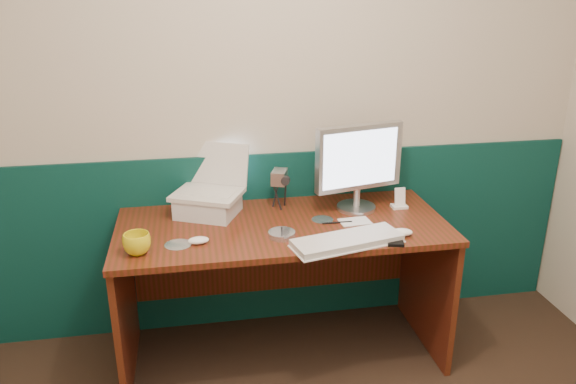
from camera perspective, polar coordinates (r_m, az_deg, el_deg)
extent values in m
cube|color=beige|center=(2.92, -2.60, 8.64)|extent=(3.50, 0.04, 2.50)
cube|color=#073435|center=(3.15, -2.35, -4.88)|extent=(3.48, 0.02, 1.00)
cube|color=#3E1F0B|center=(2.90, -0.52, -10.04)|extent=(1.60, 0.70, 0.75)
cube|color=silver|center=(2.85, -8.13, -1.36)|extent=(0.36, 0.34, 0.10)
cube|color=silver|center=(2.53, 6.04, -5.01)|extent=(0.52, 0.27, 0.03)
ellipsoid|color=white|center=(2.65, 11.48, -4.02)|extent=(0.11, 0.08, 0.03)
ellipsoid|color=white|center=(2.55, -9.09, -4.87)|extent=(0.10, 0.06, 0.03)
imported|color=yellow|center=(2.51, -15.09, -5.09)|extent=(0.15, 0.15, 0.09)
cylinder|color=silver|center=(2.59, -0.64, -4.31)|extent=(0.12, 0.12, 0.03)
cylinder|color=silver|center=(2.57, -11.10, -5.26)|extent=(0.12, 0.12, 0.00)
cylinder|color=#B6BEC7|center=(2.78, 3.51, -2.80)|extent=(0.11, 0.11, 0.00)
cylinder|color=black|center=(2.74, 5.01, -3.11)|extent=(0.15, 0.01, 0.01)
cube|color=silver|center=(2.77, 6.80, -2.99)|extent=(0.16, 0.11, 0.00)
cube|color=white|center=(2.98, 11.23, -1.44)|extent=(0.08, 0.06, 0.01)
cube|color=white|center=(2.96, 11.30, -0.46)|extent=(0.05, 0.03, 0.09)
cube|color=black|center=(2.59, 10.77, -4.81)|extent=(0.10, 0.14, 0.01)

